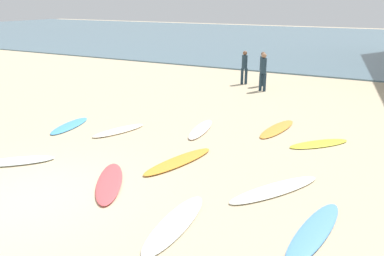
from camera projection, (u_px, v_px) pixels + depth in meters
The scene contains 16 objects.
ground_plane at pixel (32, 198), 8.60m from camera, with size 120.00×120.00×0.00m, color #C6B28E.
ocean_water at pixel (329, 41), 39.91m from camera, with size 120.00×40.00×0.08m, color slate.
surfboard_0 at pixel (201, 129), 13.00m from camera, with size 0.49×2.17×0.09m, color #F5E1CF.
surfboard_1 at pixel (314, 232), 7.29m from camera, with size 0.51×2.50×0.08m, color #5395E2.
surfboard_2 at pixel (179, 161), 10.44m from camera, with size 0.54×2.46×0.09m, color orange.
surfboard_3 at pixel (275, 189), 8.90m from camera, with size 0.54×2.54×0.07m, color white.
surfboard_4 at pixel (319, 144), 11.73m from camera, with size 0.56×1.99×0.06m, color yellow.
surfboard_5 at pixel (109, 182), 9.22m from camera, with size 0.58×2.23×0.09m, color #D9494D.
surfboard_6 at pixel (175, 223), 7.57m from camera, with size 0.57×2.35×0.06m, color silver.
surfboard_7 at pixel (15, 161), 10.43m from camera, with size 0.58×1.99×0.09m, color silver.
surfboard_8 at pixel (119, 130), 12.88m from camera, with size 0.54×1.94×0.08m, color #F7E8C9.
surfboard_9 at pixel (70, 126), 13.39m from camera, with size 0.58×1.99×0.06m, color #4AA0D9.
surfboard_10 at pixel (277, 129), 13.06m from camera, with size 0.55×2.33×0.07m, color #F29C35.
beachgoer_near at pixel (263, 70), 18.25m from camera, with size 0.34×0.29×1.77m.
beachgoer_mid at pixel (244, 66), 19.78m from camera, with size 0.36×0.36×1.68m.
beachgoer_far at pixel (263, 67), 19.31m from camera, with size 0.32×0.34×1.69m.
Camera 1 is at (6.67, -5.18, 4.13)m, focal length 36.93 mm.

